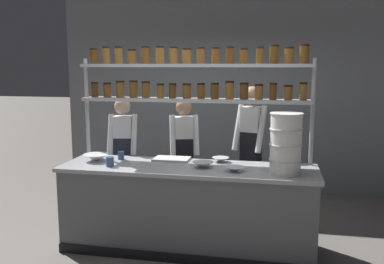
{
  "coord_description": "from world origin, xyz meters",
  "views": [
    {
      "loc": [
        0.92,
        -4.32,
        1.99
      ],
      "look_at": [
        0.0,
        0.2,
        1.26
      ],
      "focal_mm": 40.0,
      "sensor_mm": 36.0,
      "label": 1
    }
  ],
  "objects_px": {
    "spice_shelf_unit": "(194,83)",
    "prep_bowl_center_front": "(284,163)",
    "prep_bowl_near_left": "(96,158)",
    "serving_cup_front": "(110,162)",
    "chef_center": "(184,153)",
    "container_stack": "(286,144)",
    "chef_right": "(251,147)",
    "cutting_board": "(172,159)",
    "prep_bowl_center_back": "(203,165)",
    "prep_bowl_far_left": "(235,169)",
    "prep_bowl_near_right": "(221,160)",
    "chef_left": "(123,152)",
    "serving_cup_by_board": "(121,155)"
  },
  "relations": [
    {
      "from": "spice_shelf_unit",
      "to": "prep_bowl_center_front",
      "type": "relative_size",
      "value": 11.76
    },
    {
      "from": "prep_bowl_near_left",
      "to": "serving_cup_front",
      "type": "xyz_separation_m",
      "value": [
        0.25,
        -0.21,
        0.01
      ]
    },
    {
      "from": "spice_shelf_unit",
      "to": "prep_bowl_center_front",
      "type": "distance_m",
      "value": 1.3
    },
    {
      "from": "chef_center",
      "to": "prep_bowl_center_front",
      "type": "height_order",
      "value": "chef_center"
    },
    {
      "from": "prep_bowl_near_left",
      "to": "serving_cup_front",
      "type": "height_order",
      "value": "serving_cup_front"
    },
    {
      "from": "container_stack",
      "to": "serving_cup_front",
      "type": "xyz_separation_m",
      "value": [
        -1.81,
        -0.04,
        -0.25
      ]
    },
    {
      "from": "chef_center",
      "to": "chef_right",
      "type": "bearing_deg",
      "value": -20.67
    },
    {
      "from": "chef_center",
      "to": "cutting_board",
      "type": "bearing_deg",
      "value": -109.76
    },
    {
      "from": "prep_bowl_center_front",
      "to": "prep_bowl_center_back",
      "type": "bearing_deg",
      "value": -163.09
    },
    {
      "from": "container_stack",
      "to": "serving_cup_front",
      "type": "height_order",
      "value": "container_stack"
    },
    {
      "from": "prep_bowl_near_left",
      "to": "prep_bowl_center_back",
      "type": "relative_size",
      "value": 1.27
    },
    {
      "from": "chef_right",
      "to": "serving_cup_front",
      "type": "relative_size",
      "value": 16.83
    },
    {
      "from": "cutting_board",
      "to": "container_stack",
      "type": "bearing_deg",
      "value": -17.34
    },
    {
      "from": "prep_bowl_far_left",
      "to": "prep_bowl_near_right",
      "type": "bearing_deg",
      "value": 115.41
    },
    {
      "from": "chef_left",
      "to": "prep_bowl_far_left",
      "type": "bearing_deg",
      "value": -38.59
    },
    {
      "from": "prep_bowl_center_back",
      "to": "serving_cup_front",
      "type": "bearing_deg",
      "value": -171.82
    },
    {
      "from": "chef_center",
      "to": "prep_bowl_center_back",
      "type": "distance_m",
      "value": 0.91
    },
    {
      "from": "chef_center",
      "to": "prep_bowl_near_left",
      "type": "distance_m",
      "value": 1.13
    },
    {
      "from": "prep_bowl_center_back",
      "to": "cutting_board",
      "type": "bearing_deg",
      "value": 145.31
    },
    {
      "from": "chef_center",
      "to": "prep_bowl_near_right",
      "type": "bearing_deg",
      "value": -61.59
    },
    {
      "from": "chef_right",
      "to": "serving_cup_front",
      "type": "xyz_separation_m",
      "value": [
        -1.42,
        -0.91,
        -0.04
      ]
    },
    {
      "from": "spice_shelf_unit",
      "to": "serving_cup_front",
      "type": "bearing_deg",
      "value": -148.38
    },
    {
      "from": "chef_right",
      "to": "cutting_board",
      "type": "height_order",
      "value": "chef_right"
    },
    {
      "from": "chef_right",
      "to": "serving_cup_by_board",
      "type": "bearing_deg",
      "value": -140.53
    },
    {
      "from": "spice_shelf_unit",
      "to": "prep_bowl_far_left",
      "type": "bearing_deg",
      "value": -43.06
    },
    {
      "from": "prep_bowl_near_left",
      "to": "serving_cup_front",
      "type": "distance_m",
      "value": 0.32
    },
    {
      "from": "serving_cup_by_board",
      "to": "serving_cup_front",
      "type": "bearing_deg",
      "value": -88.73
    },
    {
      "from": "prep_bowl_near_right",
      "to": "prep_bowl_center_back",
      "type": "bearing_deg",
      "value": -115.74
    },
    {
      "from": "chef_right",
      "to": "chef_center",
      "type": "bearing_deg",
      "value": -165.72
    },
    {
      "from": "chef_left",
      "to": "chef_right",
      "type": "xyz_separation_m",
      "value": [
        1.58,
        0.08,
        0.11
      ]
    },
    {
      "from": "prep_bowl_near_right",
      "to": "serving_cup_front",
      "type": "distance_m",
      "value": 1.2
    },
    {
      "from": "prep_bowl_near_right",
      "to": "serving_cup_by_board",
      "type": "xyz_separation_m",
      "value": [
        -1.13,
        -0.1,
        0.02
      ]
    },
    {
      "from": "chef_left",
      "to": "prep_bowl_near_right",
      "type": "relative_size",
      "value": 8.33
    },
    {
      "from": "spice_shelf_unit",
      "to": "prep_bowl_center_back",
      "type": "relative_size",
      "value": 11.47
    },
    {
      "from": "container_stack",
      "to": "spice_shelf_unit",
      "type": "bearing_deg",
      "value": 155.08
    },
    {
      "from": "serving_cup_front",
      "to": "cutting_board",
      "type": "bearing_deg",
      "value": 36.92
    },
    {
      "from": "spice_shelf_unit",
      "to": "prep_bowl_near_right",
      "type": "distance_m",
      "value": 0.89
    },
    {
      "from": "container_stack",
      "to": "prep_bowl_far_left",
      "type": "xyz_separation_m",
      "value": [
        -0.49,
        -0.01,
        -0.28
      ]
    },
    {
      "from": "container_stack",
      "to": "chef_right",
      "type": "bearing_deg",
      "value": 114.02
    },
    {
      "from": "prep_bowl_center_front",
      "to": "serving_cup_by_board",
      "type": "xyz_separation_m",
      "value": [
        -1.82,
        -0.05,
        0.02
      ]
    },
    {
      "from": "chef_center",
      "to": "serving_cup_front",
      "type": "bearing_deg",
      "value": -138.61
    },
    {
      "from": "spice_shelf_unit",
      "to": "prep_bowl_far_left",
      "type": "height_order",
      "value": "spice_shelf_unit"
    },
    {
      "from": "prep_bowl_near_left",
      "to": "prep_bowl_far_left",
      "type": "relative_size",
      "value": 1.46
    },
    {
      "from": "prep_bowl_near_right",
      "to": "chef_center",
      "type": "bearing_deg",
      "value": 135.5
    },
    {
      "from": "spice_shelf_unit",
      "to": "prep_bowl_center_back",
      "type": "bearing_deg",
      "value": -65.47
    },
    {
      "from": "chef_center",
      "to": "container_stack",
      "type": "distance_m",
      "value": 1.57
    },
    {
      "from": "container_stack",
      "to": "prep_bowl_center_back",
      "type": "distance_m",
      "value": 0.88
    },
    {
      "from": "chef_center",
      "to": "container_stack",
      "type": "bearing_deg",
      "value": -54.3
    },
    {
      "from": "prep_bowl_center_back",
      "to": "chef_right",
      "type": "bearing_deg",
      "value": 59.97
    },
    {
      "from": "chef_right",
      "to": "prep_bowl_center_back",
      "type": "distance_m",
      "value": 0.89
    }
  ]
}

